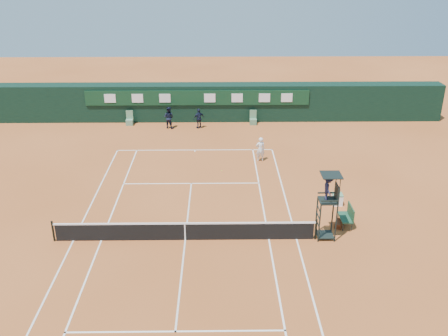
# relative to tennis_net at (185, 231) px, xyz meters

# --- Properties ---
(ground) EXTENTS (90.00, 90.00, 0.00)m
(ground) POSITION_rel_tennis_net_xyz_m (0.00, 0.00, -0.51)
(ground) COLOR #B55D2A
(ground) RESTS_ON ground
(court_lines) EXTENTS (11.05, 23.85, 0.01)m
(court_lines) POSITION_rel_tennis_net_xyz_m (0.00, 0.00, -0.50)
(court_lines) COLOR white
(court_lines) RESTS_ON ground
(tennis_net) EXTENTS (12.90, 0.10, 1.10)m
(tennis_net) POSITION_rel_tennis_net_xyz_m (0.00, 0.00, 0.00)
(tennis_net) COLOR black
(tennis_net) RESTS_ON ground
(back_wall) EXTENTS (40.00, 1.65, 3.00)m
(back_wall) POSITION_rel_tennis_net_xyz_m (0.00, 18.74, 1.00)
(back_wall) COLOR black
(back_wall) RESTS_ON ground
(linesman_chair_left) EXTENTS (0.55, 0.50, 1.15)m
(linesman_chair_left) POSITION_rel_tennis_net_xyz_m (-5.50, 17.48, -0.19)
(linesman_chair_left) COLOR #5B8B68
(linesman_chair_left) RESTS_ON ground
(linesman_chair_right) EXTENTS (0.55, 0.50, 1.15)m
(linesman_chair_right) POSITION_rel_tennis_net_xyz_m (4.50, 17.48, -0.19)
(linesman_chair_right) COLOR #537F5B
(linesman_chair_right) RESTS_ON ground
(umpire_chair) EXTENTS (0.96, 0.95, 3.42)m
(umpire_chair) POSITION_rel_tennis_net_xyz_m (6.89, 0.16, 1.95)
(umpire_chair) COLOR black
(umpire_chair) RESTS_ON ground
(player_bench) EXTENTS (0.55, 1.20, 1.10)m
(player_bench) POSITION_rel_tennis_net_xyz_m (8.28, 1.32, 0.09)
(player_bench) COLOR #1C462F
(player_bench) RESTS_ON ground
(tennis_bag) EXTENTS (0.57, 0.82, 0.28)m
(tennis_bag) POSITION_rel_tennis_net_xyz_m (7.82, 1.23, -0.37)
(tennis_bag) COLOR black
(tennis_bag) RESTS_ON ground
(cooler) EXTENTS (0.57, 0.57, 0.65)m
(cooler) POSITION_rel_tennis_net_xyz_m (8.26, 3.60, -0.18)
(cooler) COLOR white
(cooler) RESTS_ON ground
(tennis_ball) EXTENTS (0.06, 0.06, 0.06)m
(tennis_ball) POSITION_rel_tennis_net_xyz_m (1.87, 8.21, -0.48)
(tennis_ball) COLOR yellow
(tennis_ball) RESTS_ON ground
(player) EXTENTS (0.66, 0.49, 1.67)m
(player) POSITION_rel_tennis_net_xyz_m (4.47, 9.91, 0.32)
(player) COLOR white
(player) RESTS_ON ground
(ball_kid_left) EXTENTS (1.03, 0.92, 1.74)m
(ball_kid_left) POSITION_rel_tennis_net_xyz_m (-2.24, 16.66, 0.36)
(ball_kid_left) COLOR black
(ball_kid_left) RESTS_ON ground
(ball_kid_right) EXTENTS (1.01, 0.80, 1.60)m
(ball_kid_right) POSITION_rel_tennis_net_xyz_m (0.15, 16.62, 0.29)
(ball_kid_right) COLOR black
(ball_kid_right) RESTS_ON ground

